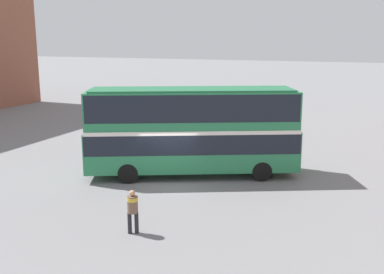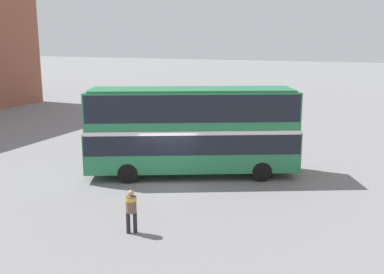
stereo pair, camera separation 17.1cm
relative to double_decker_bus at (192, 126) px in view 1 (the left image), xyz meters
The scene contains 4 objects.
ground_plane 3.07m from the double_decker_bus, 107.30° to the right, with size 240.00×240.00×0.00m, color slate.
double_decker_bus is the anchor object (origin of this frame).
pedestrian_foreground 7.55m from the double_decker_bus, 84.22° to the right, with size 0.56×0.56×1.64m.
parked_car_kerb_near 12.68m from the double_decker_bus, 111.38° to the left, with size 4.08×2.13×1.63m.
Camera 1 is at (9.07, -18.97, 6.96)m, focal length 42.00 mm.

